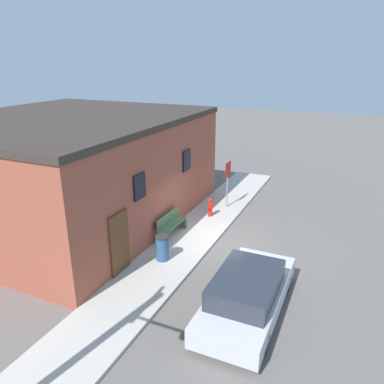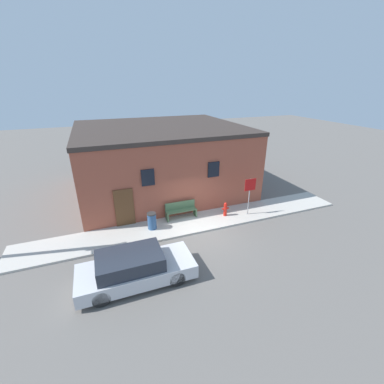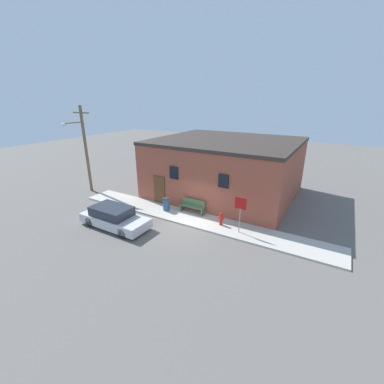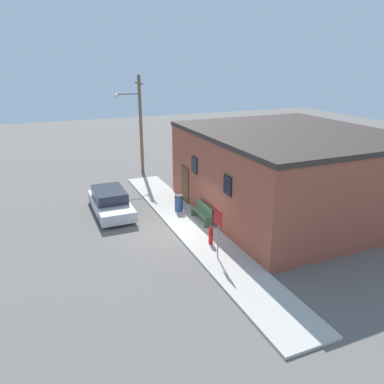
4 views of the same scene
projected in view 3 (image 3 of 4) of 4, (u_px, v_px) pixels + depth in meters
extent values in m
plane|color=#66605B|center=(185.00, 226.00, 16.32)|extent=(80.00, 80.00, 0.00)
cube|color=#BCB7AD|center=(193.00, 219.00, 17.16)|extent=(18.30, 2.13, 0.10)
cube|color=#9E4C38|center=(225.00, 168.00, 21.27)|extent=(10.89, 9.49, 4.31)
cube|color=#382D28|center=(227.00, 141.00, 20.49)|extent=(10.99, 9.59, 0.24)
cube|color=black|center=(174.00, 173.00, 18.13)|extent=(0.70, 0.08, 0.90)
cube|color=black|center=(224.00, 181.00, 16.32)|extent=(0.70, 0.08, 0.90)
cube|color=brown|center=(159.00, 190.00, 19.32)|extent=(1.00, 0.08, 2.20)
cylinder|color=red|center=(221.00, 220.00, 16.11)|extent=(0.20, 0.20, 0.70)
sphere|color=red|center=(221.00, 214.00, 15.97)|extent=(0.18, 0.18, 0.18)
cylinder|color=red|center=(219.00, 218.00, 16.14)|extent=(0.11, 0.09, 0.09)
cylinder|color=red|center=(223.00, 219.00, 16.00)|extent=(0.11, 0.09, 0.09)
cylinder|color=gray|center=(240.00, 215.00, 14.96)|extent=(0.06, 0.06, 2.22)
cube|color=red|center=(241.00, 203.00, 14.68)|extent=(0.69, 0.02, 0.69)
cube|color=#4C6B47|center=(182.00, 207.00, 18.24)|extent=(0.08, 0.44, 0.46)
cube|color=#4C6B47|center=(203.00, 212.00, 17.44)|extent=(0.08, 0.44, 0.46)
cube|color=#4C6B47|center=(192.00, 206.00, 17.76)|extent=(1.77, 0.44, 0.04)
cube|color=#4C6B47|center=(194.00, 202.00, 17.83)|extent=(1.77, 0.04, 0.45)
cylinder|color=#2D517F|center=(166.00, 205.00, 18.20)|extent=(0.46, 0.46, 0.85)
cylinder|color=#2D2D2D|center=(166.00, 199.00, 18.04)|extent=(0.48, 0.48, 0.06)
cylinder|color=brown|center=(86.00, 150.00, 21.32)|extent=(0.24, 0.24, 7.12)
cylinder|color=brown|center=(73.00, 123.00, 19.88)|extent=(0.08, 1.63, 0.08)
sphere|color=silver|center=(64.00, 125.00, 19.25)|extent=(0.32, 0.32, 0.32)
cube|color=brown|center=(81.00, 113.00, 20.29)|extent=(1.80, 0.10, 0.10)
cylinder|color=black|center=(141.00, 222.00, 16.09)|extent=(0.63, 0.20, 0.63)
cylinder|color=black|center=(122.00, 233.00, 14.78)|extent=(0.63, 0.20, 0.63)
cylinder|color=black|center=(110.00, 213.00, 17.42)|extent=(0.63, 0.20, 0.63)
cylinder|color=black|center=(90.00, 222.00, 16.11)|extent=(0.63, 0.20, 0.63)
cube|color=silver|center=(115.00, 220.00, 16.05)|extent=(4.50, 1.82, 0.57)
cube|color=#282D38|center=(112.00, 211.00, 15.96)|extent=(2.48, 1.60, 0.57)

